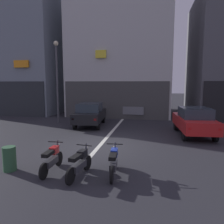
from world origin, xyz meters
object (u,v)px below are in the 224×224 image
at_px(motorcycle_blue_row_centre, 114,162).
at_px(trash_bin, 9,159).
at_px(car_grey_down_street, 137,107).
at_px(motorcycle_black_row_left_mid, 80,163).
at_px(car_red_parked_kerbside, 194,120).
at_px(street_lamp, 57,73).
at_px(motorcycle_red_row_leftmost, 52,159).
at_px(car_black_crossing_near, 90,114).

bearing_deg(motorcycle_blue_row_centre, trash_bin, -174.53).
bearing_deg(car_grey_down_street, motorcycle_blue_row_centre, -88.90).
bearing_deg(car_grey_down_street, trash_bin, -103.95).
bearing_deg(motorcycle_black_row_left_mid, car_grey_down_street, 86.58).
bearing_deg(car_red_parked_kerbside, motorcycle_black_row_left_mid, -125.33).
bearing_deg(trash_bin, car_red_parked_kerbside, 42.39).
bearing_deg(motorcycle_blue_row_centre, motorcycle_black_row_left_mid, -162.68).
relative_size(street_lamp, motorcycle_red_row_leftmost, 3.68).
distance_m(car_black_crossing_near, car_grey_down_street, 6.05).
bearing_deg(motorcycle_black_row_left_mid, motorcycle_red_row_leftmost, 170.04).
distance_m(motorcycle_black_row_left_mid, trash_bin, 2.54).
bearing_deg(motorcycle_red_row_leftmost, street_lamp, 113.83).
distance_m(car_black_crossing_near, motorcycle_red_row_leftmost, 8.02).
bearing_deg(car_red_parked_kerbside, motorcycle_red_row_leftmost, -131.89).
xyz_separation_m(motorcycle_red_row_leftmost, trash_bin, (-1.48, -0.20, -0.03)).
bearing_deg(street_lamp, car_grey_down_street, 37.93).
relative_size(car_grey_down_street, motorcycle_black_row_left_mid, 2.54).
bearing_deg(motorcycle_blue_row_centre, car_red_parked_kerbside, 60.05).
distance_m(car_black_crossing_near, car_red_parked_kerbside, 6.91).
bearing_deg(motorcycle_red_row_leftmost, car_black_crossing_near, 97.49).
relative_size(street_lamp, motorcycle_blue_row_centre, 3.69).
height_order(car_grey_down_street, trash_bin, car_grey_down_street).
distance_m(car_red_parked_kerbside, motorcycle_blue_row_centre, 7.16).
height_order(car_red_parked_kerbside, trash_bin, car_red_parked_kerbside).
distance_m(motorcycle_black_row_left_mid, motorcycle_blue_row_centre, 1.10).
xyz_separation_m(motorcycle_blue_row_centre, trash_bin, (-3.59, -0.34, -0.03)).
xyz_separation_m(car_red_parked_kerbside, motorcycle_blue_row_centre, (-3.57, -6.19, -0.43)).
relative_size(motorcycle_black_row_left_mid, motorcycle_blue_row_centre, 1.00).
distance_m(car_grey_down_street, motorcycle_blue_row_centre, 13.11).
bearing_deg(car_black_crossing_near, trash_bin, -93.05).
height_order(car_black_crossing_near, motorcycle_blue_row_centre, car_black_crossing_near).
bearing_deg(street_lamp, car_black_crossing_near, -16.34).
height_order(street_lamp, trash_bin, street_lamp).
relative_size(motorcycle_black_row_left_mid, trash_bin, 1.96).
bearing_deg(car_black_crossing_near, motorcycle_black_row_left_mid, -75.49).
height_order(car_grey_down_street, motorcycle_blue_row_centre, car_grey_down_street).
xyz_separation_m(street_lamp, motorcycle_blue_row_centre, (5.99, -8.63, -3.34)).
distance_m(car_grey_down_street, trash_bin, 13.86).
xyz_separation_m(street_lamp, motorcycle_black_row_left_mid, (4.93, -8.96, -3.34)).
height_order(car_black_crossing_near, trash_bin, car_black_crossing_near).
xyz_separation_m(street_lamp, trash_bin, (2.40, -8.97, -3.37)).
xyz_separation_m(car_grey_down_street, motorcycle_red_row_leftmost, (-1.86, -13.24, -0.43)).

